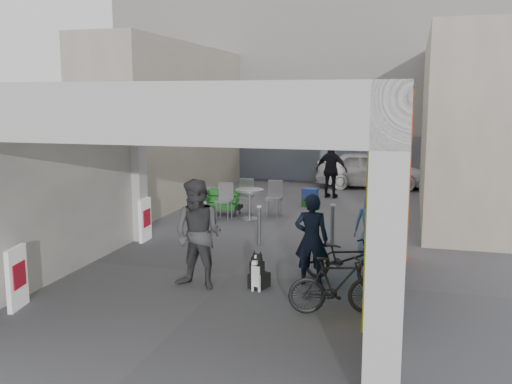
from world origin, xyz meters
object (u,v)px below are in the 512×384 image
(bicycle_front, at_px, (344,258))
(bicycle_rear, at_px, (337,285))
(produce_stand, at_px, (223,205))
(border_collie, at_px, (258,274))
(man_elderly, at_px, (371,224))
(man_crates, at_px, (331,170))
(man_with_dog, at_px, (311,239))
(white_van, at_px, (370,169))
(cafe_set, at_px, (248,204))
(man_back_turned, at_px, (198,234))

(bicycle_front, height_order, bicycle_rear, bicycle_front)
(produce_stand, distance_m, border_collie, 6.57)
(man_elderly, relative_size, man_crates, 0.78)
(man_with_dog, bearing_deg, white_van, -94.84)
(cafe_set, distance_m, produce_stand, 0.80)
(man_with_dog, relative_size, white_van, 0.42)
(bicycle_front, bearing_deg, man_crates, 38.11)
(man_back_turned, height_order, man_elderly, man_back_turned)
(cafe_set, relative_size, man_back_turned, 0.86)
(cafe_set, bearing_deg, man_elderly, -42.51)
(man_back_turned, xyz_separation_m, bicycle_rear, (2.51, -0.58, -0.51))
(white_van, bearing_deg, man_back_turned, 165.26)
(cafe_set, height_order, bicycle_front, cafe_set)
(man_crates, bearing_deg, man_with_dog, 108.74)
(cafe_set, height_order, man_elderly, man_elderly)
(man_with_dog, distance_m, bicycle_front, 0.67)
(border_collie, relative_size, man_with_dog, 0.42)
(white_van, bearing_deg, bicycle_front, 176.62)
(man_back_turned, bearing_deg, white_van, 90.10)
(man_crates, height_order, white_van, man_crates)
(cafe_set, relative_size, bicycle_front, 0.88)
(man_back_turned, height_order, bicycle_rear, man_back_turned)
(man_elderly, distance_m, man_crates, 7.23)
(produce_stand, height_order, bicycle_rear, bicycle_rear)
(produce_stand, bearing_deg, man_crates, 58.53)
(man_with_dog, xyz_separation_m, man_crates, (-0.91, 9.04, 0.11))
(border_collie, distance_m, bicycle_front, 1.56)
(produce_stand, bearing_deg, bicycle_rear, -53.60)
(man_with_dog, relative_size, bicycle_front, 0.88)
(man_crates, bearing_deg, produce_stand, 66.72)
(white_van, bearing_deg, cafe_set, 149.65)
(cafe_set, xyz_separation_m, border_collie, (1.90, -5.92, -0.08))
(man_back_turned, bearing_deg, man_crates, 93.89)
(man_crates, distance_m, bicycle_front, 9.08)
(border_collie, bearing_deg, man_back_turned, -147.97)
(man_with_dog, height_order, man_elderly, man_with_dog)
(man_back_turned, bearing_deg, man_elderly, 54.40)
(produce_stand, xyz_separation_m, man_crates, (2.62, 3.57, 0.66))
(cafe_set, distance_m, border_collie, 6.22)
(bicycle_front, bearing_deg, cafe_set, 60.75)
(border_collie, distance_m, bicycle_rear, 1.68)
(man_elderly, distance_m, white_van, 9.64)
(man_elderly, bearing_deg, border_collie, -128.64)
(man_with_dog, bearing_deg, bicycle_front, -174.87)
(man_with_dog, bearing_deg, man_elderly, -117.83)
(man_back_turned, bearing_deg, border_collie, 20.09)
(man_crates, xyz_separation_m, white_van, (1.09, 2.61, -0.26))
(man_elderly, height_order, man_crates, man_crates)
(man_crates, bearing_deg, man_back_turned, 97.36)
(man_with_dog, distance_m, man_back_turned, 2.01)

